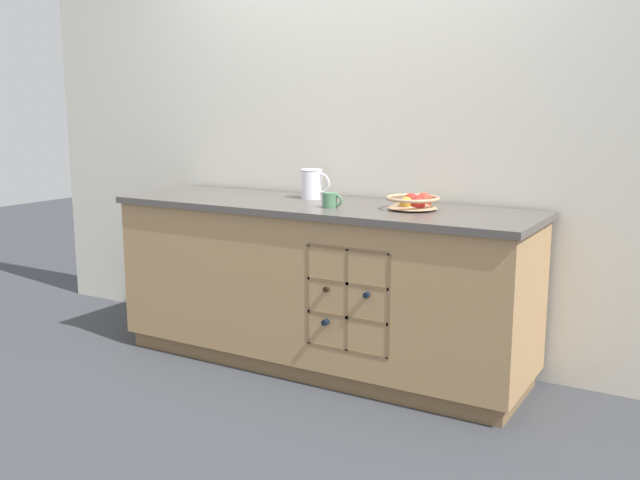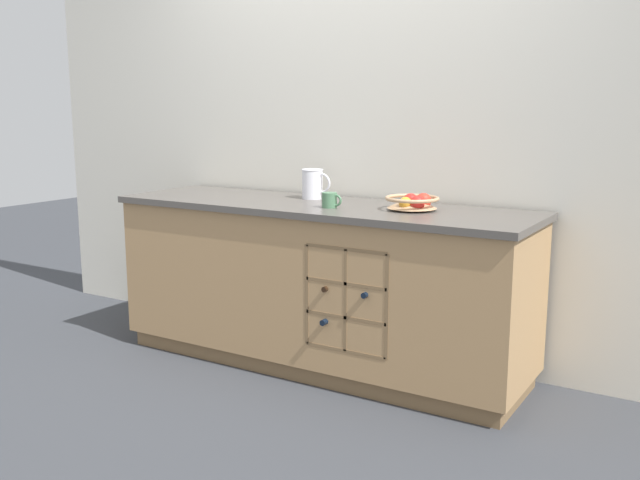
{
  "view_description": "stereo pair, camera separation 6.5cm",
  "coord_description": "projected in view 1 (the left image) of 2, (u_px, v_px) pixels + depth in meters",
  "views": [
    {
      "loc": [
        1.88,
        -3.2,
        1.39
      ],
      "look_at": [
        0.0,
        0.0,
        0.69
      ],
      "focal_mm": 40.0,
      "sensor_mm": 36.0,
      "label": 1
    },
    {
      "loc": [
        1.94,
        -3.17,
        1.39
      ],
      "look_at": [
        0.0,
        0.0,
        0.69
      ],
      "focal_mm": 40.0,
      "sensor_mm": 36.0,
      "label": 2
    }
  ],
  "objects": [
    {
      "name": "ceramic_mug",
      "position": [
        331.0,
        200.0,
        3.59
      ],
      "size": [
        0.11,
        0.08,
        0.08
      ],
      "color": "#4C7A56",
      "rests_on": "kitchen_island"
    },
    {
      "name": "kitchen_island",
      "position": [
        320.0,
        284.0,
        3.82
      ],
      "size": [
        2.29,
        0.69,
        0.89
      ],
      "color": "brown",
      "rests_on": "ground_plane"
    },
    {
      "name": "ground_plane",
      "position": [
        320.0,
        364.0,
        3.91
      ],
      "size": [
        14.0,
        14.0,
        0.0
      ],
      "primitive_type": "plane",
      "color": "#383A3F"
    },
    {
      "name": "fruit_bowl",
      "position": [
        413.0,
        201.0,
        3.51
      ],
      "size": [
        0.27,
        0.27,
        0.09
      ],
      "color": "tan",
      "rests_on": "kitchen_island"
    },
    {
      "name": "back_wall",
      "position": [
        355.0,
        127.0,
        4.0
      ],
      "size": [
        4.65,
        0.06,
        2.55
      ],
      "primitive_type": "cube",
      "color": "silver",
      "rests_on": "ground_plane"
    },
    {
      "name": "white_pitcher",
      "position": [
        312.0,
        183.0,
        3.93
      ],
      "size": [
        0.17,
        0.12,
        0.16
      ],
      "color": "white",
      "rests_on": "kitchen_island"
    }
  ]
}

